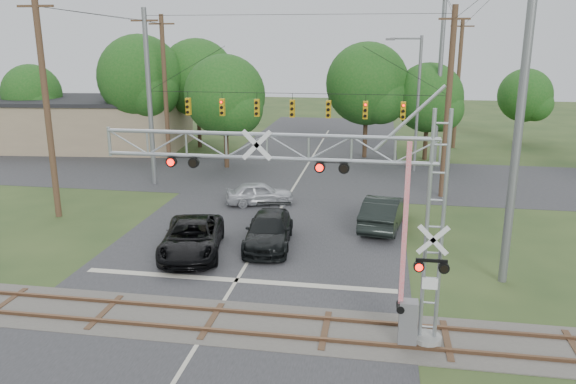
% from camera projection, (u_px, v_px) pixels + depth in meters
% --- Properties ---
extents(ground, '(160.00, 160.00, 0.00)m').
position_uv_depth(ground, '(193.00, 352.00, 17.74)').
color(ground, '#283F1D').
rests_on(ground, ground).
extents(road_main, '(14.00, 90.00, 0.02)m').
position_uv_depth(road_main, '(260.00, 243.00, 27.25)').
color(road_main, '#2B2B2E').
rests_on(road_main, ground).
extents(road_cross, '(90.00, 12.00, 0.02)m').
position_uv_depth(road_cross, '(301.00, 176.00, 40.57)').
color(road_cross, '#2B2B2E').
rests_on(road_cross, ground).
extents(railroad_track, '(90.00, 3.20, 0.17)m').
position_uv_depth(railroad_track, '(211.00, 321.00, 19.63)').
color(railroad_track, '#45403C').
rests_on(railroad_track, ground).
extents(crossing_gantry, '(10.99, 0.98, 7.63)m').
position_uv_depth(crossing_gantry, '(330.00, 201.00, 17.40)').
color(crossing_gantry, gray).
rests_on(crossing_gantry, ground).
extents(traffic_signal_span, '(19.34, 0.36, 11.50)m').
position_uv_depth(traffic_signal_span, '(306.00, 103.00, 35.13)').
color(traffic_signal_span, slate).
rests_on(traffic_signal_span, ground).
extents(pickup_black, '(3.68, 6.04, 1.56)m').
position_uv_depth(pickup_black, '(192.00, 238.00, 25.67)').
color(pickup_black, black).
rests_on(pickup_black, ground).
extents(car_dark, '(2.54, 5.32, 1.50)m').
position_uv_depth(car_dark, '(269.00, 231.00, 26.73)').
color(car_dark, black).
rests_on(car_dark, ground).
extents(sedan_silver, '(4.31, 2.86, 1.36)m').
position_uv_depth(sedan_silver, '(260.00, 193.00, 33.46)').
color(sedan_silver, '#AEB1B6').
rests_on(sedan_silver, ground).
extents(suv_dark, '(2.62, 5.40, 1.71)m').
position_uv_depth(suv_dark, '(384.00, 212.00, 29.31)').
color(suv_dark, black).
rests_on(suv_dark, ground).
extents(commercial_building, '(19.81, 11.54, 4.43)m').
position_uv_depth(commercial_building, '(80.00, 123.00, 51.01)').
color(commercial_building, '#87755A').
rests_on(commercial_building, ground).
extents(streetlight, '(2.62, 0.27, 9.82)m').
position_uv_depth(streetlight, '(415.00, 97.00, 40.60)').
color(streetlight, slate).
rests_on(streetlight, ground).
extents(utility_poles, '(26.12, 30.12, 13.38)m').
position_uv_depth(utility_poles, '(333.00, 91.00, 36.87)').
color(utility_poles, '#463620').
rests_on(utility_poles, ground).
extents(treeline, '(58.40, 27.29, 10.01)m').
position_uv_depth(treeline, '(309.00, 88.00, 44.33)').
color(treeline, '#3D2A1B').
rests_on(treeline, ground).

